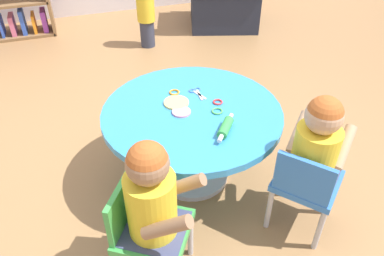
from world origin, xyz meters
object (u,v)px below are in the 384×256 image
child_chair_right (305,184)px  rolling_pin (226,127)px  craft_scissors (197,92)px  seated_child_right (317,144)px  bookshelf_low (3,9)px  craft_table (192,125)px  seated_child_left (152,195)px  child_chair_left (146,228)px  toddler_standing (146,10)px

child_chair_right → rolling_pin: bearing=136.1°
child_chair_right → craft_scissors: 0.79m
seated_child_right → bookshelf_low: (-1.60, 3.05, -0.24)m
seated_child_right → craft_table: bearing=131.3°
craft_table → seated_child_left: 0.69m
bookshelf_low → rolling_pin: bookshelf_low is taller
seated_child_right → child_chair_left: bearing=-177.1°
bookshelf_low → craft_scissors: (1.24, -2.39, 0.20)m
craft_table → seated_child_left: size_ratio=1.93×
seated_child_right → toddler_standing: seated_child_right is taller
bookshelf_low → seated_child_right: bearing=-62.3°
child_chair_left → toddler_standing: size_ratio=0.80×
craft_table → toddler_standing: (0.16, 1.89, -0.02)m
child_chair_right → toddler_standing: 2.43m
craft_table → seated_child_left: seated_child_left is taller
child_chair_left → toddler_standing: 2.50m
toddler_standing → craft_scissors: toddler_standing is taller
child_chair_left → toddler_standing: bearing=77.3°
toddler_standing → craft_table: bearing=-94.8°
seated_child_right → rolling_pin: 0.44m
seated_child_left → toddler_standing: seated_child_left is taller
seated_child_right → craft_scissors: bearing=118.5°
bookshelf_low → craft_scissors: 2.70m
seated_child_left → child_chair_left: bearing=147.5°
child_chair_left → seated_child_right: seated_child_right is taller
craft_table → child_chair_left: bearing=-125.5°
seated_child_left → rolling_pin: 0.57m
child_chair_right → bookshelf_low: (-1.57, 3.08, -0.01)m
rolling_pin → craft_table: bearing=113.5°
craft_scissors → rolling_pin: bearing=-87.4°
seated_child_left → seated_child_right: size_ratio=1.00×
child_chair_left → seated_child_left: bearing=-32.5°
craft_table → child_chair_right: (0.41, -0.53, -0.08)m
bookshelf_low → craft_scissors: size_ratio=6.69×
child_chair_left → bookshelf_low: 3.19m
child_chair_left → seated_child_left: seated_child_left is taller
craft_table → craft_scissors: size_ratio=7.07×
craft_table → craft_scissors: 0.21m
child_chair_left → craft_scissors: size_ratio=3.86×
child_chair_left → craft_scissors: bearing=56.2°
craft_table → bookshelf_low: bookshelf_low is taller
toddler_standing → craft_scissors: (-0.08, -1.73, 0.13)m
bookshelf_low → toddler_standing: bookshelf_low is taller
craft_table → rolling_pin: 0.28m
craft_table → bookshelf_low: 2.80m
child_chair_left → seated_child_right: 0.86m
child_chair_right → seated_child_right: seated_child_right is taller
seated_child_left → seated_child_right: 0.80m
child_chair_right → seated_child_right: size_ratio=1.05×
craft_table → rolling_pin: (0.10, -0.23, 0.13)m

